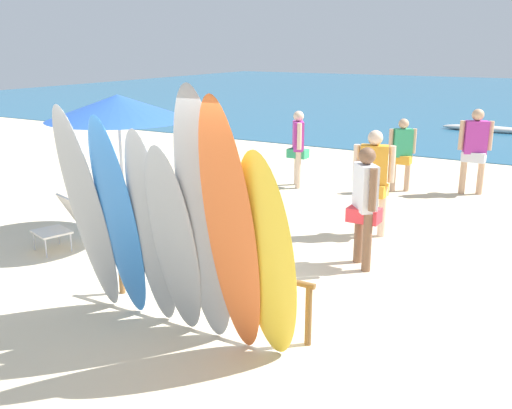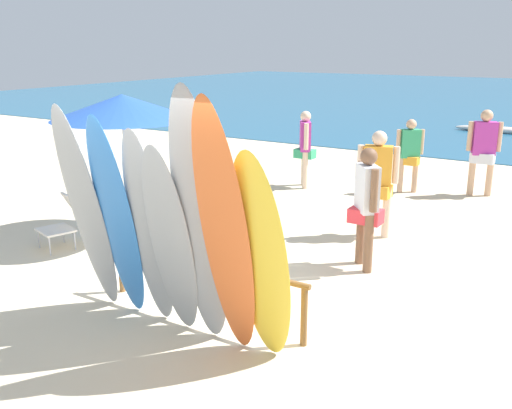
# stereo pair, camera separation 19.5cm
# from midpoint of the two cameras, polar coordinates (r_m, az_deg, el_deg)

# --- Properties ---
(ground) EXTENTS (60.00, 60.00, 0.00)m
(ground) POSITION_cam_midpoint_polar(r_m,az_deg,el_deg) (19.29, 19.29, 6.05)
(ground) COLOR beige
(surfboard_rack) EXTENTS (2.62, 0.07, 0.68)m
(surfboard_rack) POSITION_cam_midpoint_polar(r_m,az_deg,el_deg) (6.36, -5.94, -6.78)
(surfboard_rack) COLOR brown
(surfboard_rack) RESTS_ON ground
(surfboard_grey_0) EXTENTS (0.48, 0.67, 2.39)m
(surfboard_grey_0) POSITION_cam_midpoint_polar(r_m,az_deg,el_deg) (6.45, -17.25, -0.79)
(surfboard_grey_0) COLOR #999EA3
(surfboard_grey_0) RESTS_ON ground
(surfboard_blue_1) EXTENTS (0.48, 0.59, 2.31)m
(surfboard_blue_1) POSITION_cam_midpoint_polar(r_m,az_deg,el_deg) (6.22, -14.40, -1.59)
(surfboard_blue_1) COLOR #337AD1
(surfboard_blue_1) RESTS_ON ground
(surfboard_grey_2) EXTENTS (0.49, 0.48, 2.18)m
(surfboard_grey_2) POSITION_cam_midpoint_polar(r_m,az_deg,el_deg) (6.03, -11.30, -2.57)
(surfboard_grey_2) COLOR #999EA3
(surfboard_grey_2) RESTS_ON ground
(surfboard_grey_3) EXTENTS (0.56, 0.53, 2.07)m
(surfboard_grey_3) POSITION_cam_midpoint_polar(r_m,az_deg,el_deg) (5.80, -9.14, -3.82)
(surfboard_grey_3) COLOR #999EA3
(surfboard_grey_3) RESTS_ON ground
(surfboard_grey_4) EXTENTS (0.58, 0.57, 2.64)m
(surfboard_grey_4) POSITION_cam_midpoint_polar(r_m,az_deg,el_deg) (5.48, -6.21, -1.71)
(surfboard_grey_4) COLOR #999EA3
(surfboard_grey_4) RESTS_ON ground
(surfboard_orange_5) EXTENTS (0.54, 0.76, 2.58)m
(surfboard_orange_5) POSITION_cam_midpoint_polar(r_m,az_deg,el_deg) (5.17, -3.57, -3.04)
(surfboard_orange_5) COLOR orange
(surfboard_orange_5) RESTS_ON ground
(surfboard_yellow_6) EXTENTS (0.59, 0.56, 2.12)m
(surfboard_yellow_6) POSITION_cam_midpoint_polar(r_m,az_deg,el_deg) (5.21, 0.04, -5.55)
(surfboard_yellow_6) COLOR yellow
(surfboard_yellow_6) RESTS_ON ground
(beachgoer_near_rack) EXTENTS (0.61, 0.37, 1.72)m
(beachgoer_near_rack) POSITION_cam_midpoint_polar(r_m,az_deg,el_deg) (12.22, 20.54, 5.51)
(beachgoer_near_rack) COLOR tan
(beachgoer_near_rack) RESTS_ON ground
(beachgoer_photographing) EXTENTS (0.62, 0.33, 1.68)m
(beachgoer_photographing) POSITION_cam_midpoint_polar(r_m,az_deg,el_deg) (9.06, 11.00, 2.80)
(beachgoer_photographing) COLOR beige
(beachgoer_photographing) RESTS_ON ground
(beachgoer_by_water) EXTENTS (0.44, 0.50, 1.66)m
(beachgoer_by_water) POSITION_cam_midpoint_polar(r_m,az_deg,el_deg) (7.73, 10.08, 0.51)
(beachgoer_by_water) COLOR brown
(beachgoer_by_water) RESTS_ON ground
(beachgoer_midbeach) EXTENTS (0.42, 0.54, 1.61)m
(beachgoer_midbeach) POSITION_cam_midpoint_polar(r_m,az_deg,el_deg) (12.12, 3.75, 6.08)
(beachgoer_midbeach) COLOR beige
(beachgoer_midbeach) RESTS_ON ground
(beachgoer_strolling) EXTENTS (0.48, 0.38, 1.50)m
(beachgoer_strolling) POSITION_cam_midpoint_polar(r_m,az_deg,el_deg) (12.04, 13.88, 5.30)
(beachgoer_strolling) COLOR tan
(beachgoer_strolling) RESTS_ON ground
(beach_chair_red) EXTENTS (0.73, 0.82, 0.82)m
(beach_chair_red) POSITION_cam_midpoint_polar(r_m,az_deg,el_deg) (10.35, -11.61, 1.30)
(beach_chair_red) COLOR #B7B7BC
(beach_chair_red) RESTS_ON ground
(beach_chair_blue) EXTENTS (0.73, 0.86, 0.80)m
(beach_chair_blue) POSITION_cam_midpoint_polar(r_m,az_deg,el_deg) (9.52, -6.15, 0.23)
(beach_chair_blue) COLOR #B7B7BC
(beach_chair_blue) RESTS_ON ground
(beach_chair_striped) EXTENTS (0.70, 0.85, 0.79)m
(beach_chair_striped) POSITION_cam_midpoint_polar(r_m,az_deg,el_deg) (8.97, -19.24, -1.55)
(beach_chair_striped) COLOR #B7B7BC
(beach_chair_striped) RESTS_ON ground
(beach_umbrella) EXTENTS (2.16, 2.16, 2.22)m
(beach_umbrella) POSITION_cam_midpoint_polar(r_m,az_deg,el_deg) (8.96, -14.22, 9.35)
(beach_umbrella) COLOR silver
(beach_umbrella) RESTS_ON ground
(distant_boat) EXTENTS (3.03, 0.50, 0.24)m
(distant_boat) POSITION_cam_midpoint_polar(r_m,az_deg,el_deg) (21.41, 21.81, 6.99)
(distant_boat) COLOR silver
(distant_boat) RESTS_ON ground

